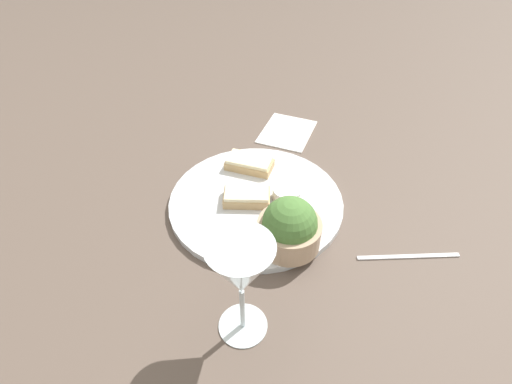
# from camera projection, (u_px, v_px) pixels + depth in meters

# --- Properties ---
(ground_plane) EXTENTS (4.00, 4.00, 0.00)m
(ground_plane) POSITION_uv_depth(u_px,v_px,m) (256.00, 204.00, 0.83)
(ground_plane) COLOR brown
(dinner_plate) EXTENTS (0.36, 0.36, 0.01)m
(dinner_plate) POSITION_uv_depth(u_px,v_px,m) (256.00, 202.00, 0.82)
(dinner_plate) COLOR silver
(dinner_plate) RESTS_ON ground_plane
(salad_bowl) EXTENTS (0.12, 0.12, 0.10)m
(salad_bowl) POSITION_uv_depth(u_px,v_px,m) (289.00, 228.00, 0.70)
(salad_bowl) COLOR tan
(salad_bowl) RESTS_ON dinner_plate
(sauce_ramekin) EXTENTS (0.06, 0.06, 0.03)m
(sauce_ramekin) POSITION_uv_depth(u_px,v_px,m) (287.00, 193.00, 0.81)
(sauce_ramekin) COLOR white
(sauce_ramekin) RESTS_ON dinner_plate
(cheese_toast_near) EXTENTS (0.11, 0.07, 0.03)m
(cheese_toast_near) POSITION_uv_depth(u_px,v_px,m) (249.00, 163.00, 0.89)
(cheese_toast_near) COLOR tan
(cheese_toast_near) RESTS_ON dinner_plate
(cheese_toast_far) EXTENTS (0.11, 0.09, 0.03)m
(cheese_toast_far) POSITION_uv_depth(u_px,v_px,m) (247.00, 196.00, 0.81)
(cheese_toast_far) COLOR tan
(cheese_toast_far) RESTS_ON dinner_plate
(wine_glass) EXTENTS (0.09, 0.09, 0.19)m
(wine_glass) POSITION_uv_depth(u_px,v_px,m) (241.00, 273.00, 0.53)
(wine_glass) COLOR silver
(wine_glass) RESTS_ON ground_plane
(napkin) EXTENTS (0.14, 0.16, 0.01)m
(napkin) POSITION_uv_depth(u_px,v_px,m) (287.00, 131.00, 1.02)
(napkin) COLOR white
(napkin) RESTS_ON ground_plane
(fork) EXTENTS (0.16, 0.10, 0.01)m
(fork) POSITION_uv_depth(u_px,v_px,m) (408.00, 256.00, 0.72)
(fork) COLOR silver
(fork) RESTS_ON ground_plane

